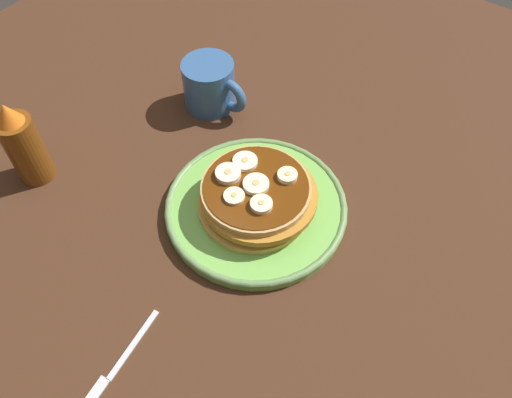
# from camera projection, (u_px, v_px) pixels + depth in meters

# --- Properties ---
(ground_plane) EXTENTS (1.40, 1.40, 0.03)m
(ground_plane) POSITION_uv_depth(u_px,v_px,m) (256.00, 217.00, 0.73)
(ground_plane) COLOR #422616
(plate) EXTENTS (0.25, 0.25, 0.02)m
(plate) POSITION_uv_depth(u_px,v_px,m) (256.00, 207.00, 0.71)
(plate) COLOR #72B74C
(plate) RESTS_ON ground_plane
(pancake_stack) EXTENTS (0.16, 0.16, 0.04)m
(pancake_stack) POSITION_uv_depth(u_px,v_px,m) (257.00, 197.00, 0.69)
(pancake_stack) COLOR gold
(pancake_stack) RESTS_ON plate
(banana_slice_0) EXTENTS (0.04, 0.04, 0.01)m
(banana_slice_0) POSITION_uv_depth(u_px,v_px,m) (255.00, 185.00, 0.67)
(banana_slice_0) COLOR #F5E8BB
(banana_slice_0) RESTS_ON pancake_stack
(banana_slice_1) EXTENTS (0.03, 0.03, 0.01)m
(banana_slice_1) POSITION_uv_depth(u_px,v_px,m) (261.00, 205.00, 0.65)
(banana_slice_1) COLOR beige
(banana_slice_1) RESTS_ON pancake_stack
(banana_slice_2) EXTENTS (0.03, 0.03, 0.01)m
(banana_slice_2) POSITION_uv_depth(u_px,v_px,m) (234.00, 196.00, 0.66)
(banana_slice_2) COLOR #F6E9B7
(banana_slice_2) RESTS_ON pancake_stack
(banana_slice_3) EXTENTS (0.03, 0.03, 0.01)m
(banana_slice_3) POSITION_uv_depth(u_px,v_px,m) (245.00, 162.00, 0.69)
(banana_slice_3) COLOR #EFE9C0
(banana_slice_3) RESTS_ON pancake_stack
(banana_slice_4) EXTENTS (0.03, 0.03, 0.01)m
(banana_slice_4) POSITION_uv_depth(u_px,v_px,m) (287.00, 176.00, 0.68)
(banana_slice_4) COLOR beige
(banana_slice_4) RESTS_ON pancake_stack
(banana_slice_5) EXTENTS (0.03, 0.03, 0.01)m
(banana_slice_5) POSITION_uv_depth(u_px,v_px,m) (228.00, 174.00, 0.68)
(banana_slice_5) COLOR #F9E1C4
(banana_slice_5) RESTS_ON pancake_stack
(coffee_mug) EXTENTS (0.12, 0.08, 0.08)m
(coffee_mug) POSITION_uv_depth(u_px,v_px,m) (211.00, 85.00, 0.82)
(coffee_mug) COLOR #33598C
(coffee_mug) RESTS_ON ground_plane
(fork) EXTENTS (0.03, 0.13, 0.01)m
(fork) POSITION_uv_depth(u_px,v_px,m) (118.00, 361.00, 0.59)
(fork) COLOR silver
(fork) RESTS_ON ground_plane
(syrup_bottle) EXTENTS (0.05, 0.05, 0.14)m
(syrup_bottle) POSITION_uv_depth(u_px,v_px,m) (24.00, 145.00, 0.71)
(syrup_bottle) COLOR brown
(syrup_bottle) RESTS_ON ground_plane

